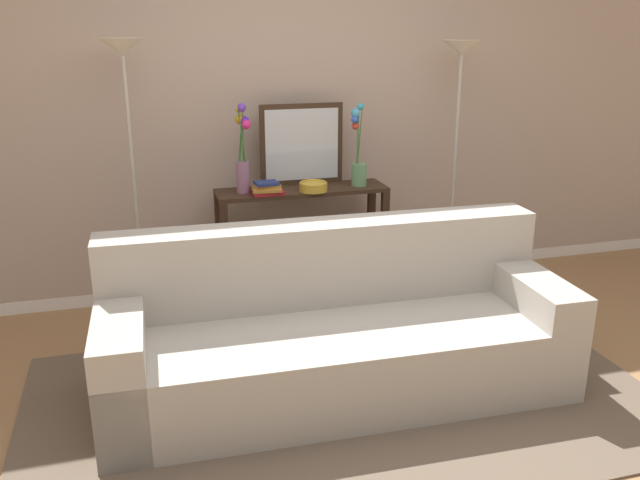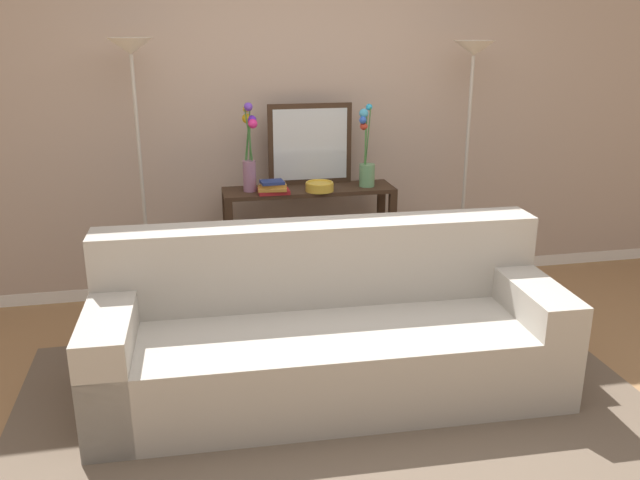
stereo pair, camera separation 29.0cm
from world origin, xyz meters
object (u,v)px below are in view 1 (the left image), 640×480
floor_lamp_right (459,98)px  couch (335,335)px  floor_lamp_left (127,105)px  wall_mirror (302,144)px  vase_tall_flowers (243,154)px  vase_short_flowers (358,159)px  book_stack (267,189)px  fruit_bowl (313,186)px  console_table (302,226)px  book_row_under_console (259,298)px

floor_lamp_right → couch: bearing=-137.0°
floor_lamp_left → wall_mirror: floor_lamp_left is taller
vase_tall_flowers → vase_short_flowers: size_ratio=1.06×
floor_lamp_left → vase_short_flowers: size_ratio=3.25×
floor_lamp_right → book_stack: floor_lamp_right is taller
couch → vase_short_flowers: size_ratio=4.39×
floor_lamp_left → vase_short_flowers: floor_lamp_left is taller
floor_lamp_right → fruit_bowl: floor_lamp_right is taller
wall_mirror → fruit_bowl: (0.02, -0.22, -0.25)m
vase_short_flowers → fruit_bowl: (-0.35, -0.07, -0.15)m
couch → console_table: 1.25m
fruit_bowl → floor_lamp_left: bearing=177.3°
console_table → fruit_bowl: size_ratio=6.18×
couch → vase_tall_flowers: (-0.27, 1.22, 0.78)m
console_table → floor_lamp_left: 1.42m
vase_tall_flowers → vase_short_flowers: 0.81m
console_table → floor_lamp_right: size_ratio=0.65×
vase_tall_flowers → book_row_under_console: vase_tall_flowers is taller
fruit_bowl → floor_lamp_right: bearing=2.9°
vase_tall_flowers → vase_short_flowers: vase_tall_flowers is taller
wall_mirror → vase_tall_flowers: 0.46m
wall_mirror → floor_lamp_right: bearing=-8.6°
vase_tall_flowers → couch: bearing=-77.5°
console_table → book_stack: book_stack is taller
console_table → wall_mirror: size_ratio=2.00×
floor_lamp_right → vase_tall_flowers: floor_lamp_right is taller
vase_short_flowers → book_stack: 0.69m
couch → wall_mirror: wall_mirror is taller
couch → floor_lamp_right: (1.27, 1.18, 1.11)m
console_table → floor_lamp_right: bearing=-1.8°
floor_lamp_right → vase_short_flowers: (-0.73, 0.02, -0.40)m
couch → vase_tall_flowers: 1.47m
floor_lamp_left → floor_lamp_right: 2.25m
book_stack → vase_short_flowers: bearing=6.5°
vase_tall_flowers → book_stack: size_ratio=2.77×
floor_lamp_left → fruit_bowl: bearing=-2.7°
wall_mirror → vase_short_flowers: size_ratio=1.04×
couch → console_table: bearing=83.8°
console_table → vase_short_flowers: bearing=-2.5°
wall_mirror → vase_short_flowers: 0.41m
floor_lamp_left → book_row_under_console: (0.79, 0.04, -1.39)m
console_table → wall_mirror: 0.57m
console_table → vase_tall_flowers: vase_tall_flowers is taller
floor_lamp_right → wall_mirror: bearing=171.4°
floor_lamp_left → wall_mirror: (1.15, 0.17, -0.33)m
floor_lamp_left → fruit_bowl: floor_lamp_left is taller
vase_short_flowers → book_stack: size_ratio=2.62×
couch → floor_lamp_left: (-0.98, 1.18, 1.13)m
fruit_bowl → vase_short_flowers: bearing=12.1°
fruit_bowl → vase_tall_flowers: bearing=168.5°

